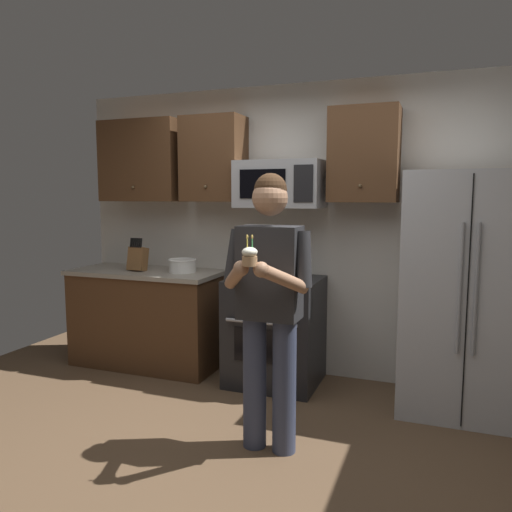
# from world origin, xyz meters

# --- Properties ---
(ground_plane) EXTENTS (6.00, 6.00, 0.00)m
(ground_plane) POSITION_xyz_m (0.00, 0.00, 0.00)
(ground_plane) COLOR brown
(wall_back) EXTENTS (4.40, 0.10, 2.60)m
(wall_back) POSITION_xyz_m (0.00, 1.75, 1.30)
(wall_back) COLOR beige
(wall_back) RESTS_ON ground
(oven_range) EXTENTS (0.76, 0.70, 0.93)m
(oven_range) POSITION_xyz_m (-0.15, 1.36, 0.46)
(oven_range) COLOR black
(oven_range) RESTS_ON ground
(microwave) EXTENTS (0.74, 0.41, 0.40)m
(microwave) POSITION_xyz_m (-0.15, 1.48, 1.72)
(microwave) COLOR #9EA0A5
(refrigerator) EXTENTS (0.90, 0.75, 1.80)m
(refrigerator) POSITION_xyz_m (1.35, 1.32, 0.90)
(refrigerator) COLOR #B7BABF
(refrigerator) RESTS_ON ground
(cabinet_row_upper) EXTENTS (2.78, 0.36, 0.76)m
(cabinet_row_upper) POSITION_xyz_m (-0.72, 1.53, 1.95)
(cabinet_row_upper) COLOR #4C301C
(counter_left) EXTENTS (1.44, 0.66, 0.92)m
(counter_left) POSITION_xyz_m (-1.45, 1.38, 0.46)
(counter_left) COLOR #4C301C
(counter_left) RESTS_ON ground
(knife_block) EXTENTS (0.16, 0.15, 0.32)m
(knife_block) POSITION_xyz_m (-1.51, 1.33, 1.04)
(knife_block) COLOR brown
(knife_block) RESTS_ON counter_left
(bowl_large_white) EXTENTS (0.26, 0.26, 0.12)m
(bowl_large_white) POSITION_xyz_m (-1.07, 1.40, 0.98)
(bowl_large_white) COLOR white
(bowl_large_white) RESTS_ON counter_left
(person) EXTENTS (0.60, 0.48, 1.76)m
(person) POSITION_xyz_m (0.18, 0.24, 1.00)
(person) COLOR #383F59
(person) RESTS_ON ground
(cupcake) EXTENTS (0.09, 0.09, 0.17)m
(cupcake) POSITION_xyz_m (0.18, -0.09, 1.29)
(cupcake) COLOR #A87F56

